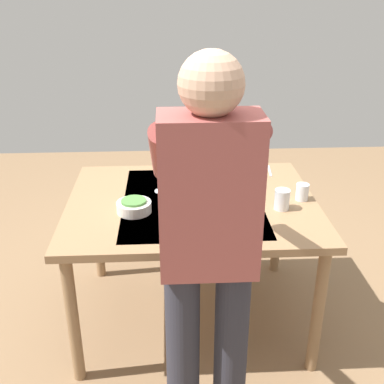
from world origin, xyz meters
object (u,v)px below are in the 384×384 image
person_server (208,246)px  water_cup_far_left (302,192)px  water_cup_near_left (227,189)px  side_bowl_salad (134,206)px  wine_glass_left (160,175)px  serving_bowl_pasta (203,219)px  dining_table (192,213)px  dinner_plate_near (244,181)px  wine_bottle (200,161)px  water_cup_near_right (282,199)px  chair_near (188,177)px

person_server → water_cup_far_left: 0.98m
water_cup_near_left → side_bowl_salad: water_cup_near_left is taller
wine_glass_left → serving_bowl_pasta: size_ratio=0.50×
wine_glass_left → side_bowl_salad: bearing=61.5°
wine_glass_left → water_cup_far_left: bearing=169.3°
water_cup_near_left → side_bowl_salad: size_ratio=0.49×
dining_table → person_server: 0.84m
wine_glass_left → dinner_plate_near: bearing=-167.3°
wine_bottle → person_server: bearing=87.8°
wine_glass_left → water_cup_near_right: 0.69m
chair_near → water_cup_near_left: chair_near is taller
wine_bottle → water_cup_near_left: bearing=116.8°
water_cup_near_left → dinner_plate_near: 0.23m
dining_table → chair_near: (-0.02, -0.92, -0.17)m
dining_table → water_cup_near_right: bearing=164.6°
dining_table → wine_bottle: (-0.06, -0.30, 0.19)m
person_server → dinner_plate_near: size_ratio=7.34×
chair_near → wine_glass_left: (0.19, 0.79, 0.35)m
dining_table → person_server: (-0.02, 0.80, 0.26)m
dining_table → water_cup_near_left: bearing=-167.8°
water_cup_far_left → wine_glass_left: bearing=-10.7°
dinner_plate_near → serving_bowl_pasta: bearing=61.4°
water_cup_near_right → serving_bowl_pasta: bearing=19.9°
dining_table → chair_near: chair_near is taller
person_server → wine_glass_left: 0.94m
side_bowl_salad → serving_bowl_pasta: bearing=155.1°
water_cup_near_left → water_cup_near_right: size_ratio=0.81×
dining_table → chair_near: 0.93m
dining_table → dinner_plate_near: bearing=-143.7°
water_cup_near_left → water_cup_far_left: bearing=171.0°
wine_glass_left → water_cup_near_left: size_ratio=1.71×
dining_table → dinner_plate_near: 0.41m
dinner_plate_near → person_server: bearing=73.7°
chair_near → serving_bowl_pasta: chair_near is taller
wine_glass_left → water_cup_near_left: wine_glass_left is taller
wine_glass_left → serving_bowl_pasta: (-0.21, 0.41, -0.07)m
serving_bowl_pasta → dining_table: bearing=-82.2°
dinner_plate_near → side_bowl_salad: bearing=29.6°
person_server → serving_bowl_pasta: person_server is taller
water_cup_near_right → serving_bowl_pasta: water_cup_near_right is taller
dining_table → person_server: size_ratio=0.80×
person_server → serving_bowl_pasta: 0.54m
water_cup_near_left → dinner_plate_near: water_cup_near_left is taller
side_bowl_salad → dining_table: bearing=-158.5°
wine_glass_left → water_cup_near_right: (-0.64, 0.25, -0.05)m
dining_table → water_cup_far_left: water_cup_far_left is taller
water_cup_near_left → water_cup_far_left: 0.41m
dining_table → water_cup_far_left: bearing=177.9°
wine_bottle → water_cup_far_left: wine_bottle is taller
chair_near → side_bowl_salad: bearing=72.6°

